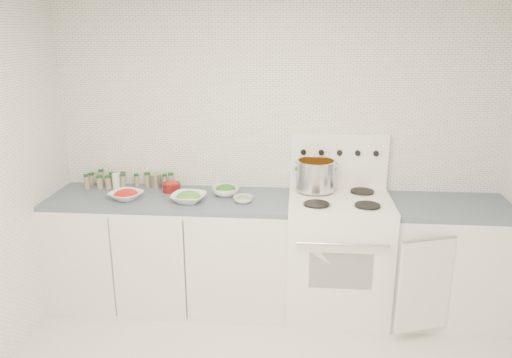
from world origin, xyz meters
name	(u,v)px	position (x,y,z in m)	size (l,w,h in m)	color
room_walls	(266,153)	(0.00, 0.00, 1.56)	(3.54, 3.04, 2.52)	white
counter_left	(172,251)	(-0.82, 1.19, 0.45)	(1.85, 0.62, 0.90)	white
stove	(337,251)	(0.48, 1.19, 0.50)	(0.76, 0.70, 1.36)	white
counter_right	(446,261)	(1.30, 1.19, 0.45)	(0.89, 0.76, 0.90)	white
stock_pot	(316,174)	(0.30, 1.34, 1.07)	(0.33, 0.30, 0.23)	silver
bowl_tomato	(126,195)	(-1.14, 1.12, 0.93)	(0.31, 0.31, 0.08)	white
bowl_snowpea	(189,197)	(-0.65, 1.10, 0.94)	(0.29, 0.29, 0.09)	white
bowl_broccoli	(226,190)	(-0.40, 1.28, 0.94)	(0.26, 0.26, 0.09)	white
bowl_zucchini	(243,199)	(-0.24, 1.12, 0.93)	(0.15, 0.15, 0.06)	white
bowl_pepper	(172,186)	(-0.84, 1.33, 0.94)	(0.14, 0.14, 0.09)	#611110
salt_canister	(116,181)	(-1.30, 1.37, 0.96)	(0.06, 0.06, 0.13)	white
tin_can	(156,181)	(-0.99, 1.42, 0.96)	(0.09, 0.09, 0.11)	gray
spice_cluster	(121,180)	(-1.27, 1.41, 0.96)	(0.72, 0.14, 0.14)	gray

